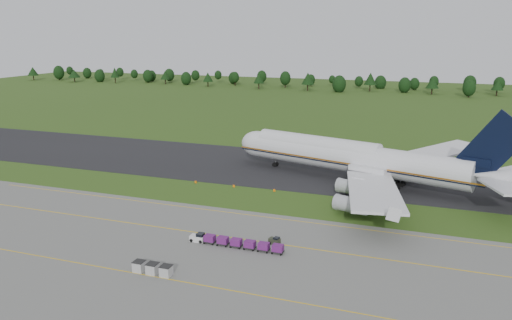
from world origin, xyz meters
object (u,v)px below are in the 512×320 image
at_px(edge_markers, 234,186).
at_px(uld_row, 153,268).
at_px(utility_cart, 274,241).
at_px(aircraft, 357,158).
at_px(baggage_train, 234,242).

bearing_deg(edge_markers, uld_row, -84.11).
xyz_separation_m(uld_row, edge_markers, (-4.73, 45.87, -0.64)).
distance_m(utility_cart, edge_markers, 34.73).
xyz_separation_m(aircraft, baggage_train, (-14.25, -47.47, -5.14)).
relative_size(aircraft, uld_row, 11.53).
height_order(aircraft, edge_markers, aircraft).
bearing_deg(baggage_train, edge_markers, 112.00).
bearing_deg(uld_row, utility_cart, 49.39).
height_order(aircraft, baggage_train, aircraft).
distance_m(aircraft, edge_markers, 31.76).
relative_size(uld_row, edge_markers, 0.31).
bearing_deg(edge_markers, aircraft, 29.02).
bearing_deg(baggage_train, uld_row, -121.57).
relative_size(baggage_train, uld_row, 2.67).
height_order(aircraft, uld_row, aircraft).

